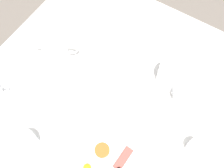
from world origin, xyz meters
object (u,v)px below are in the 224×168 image
object	(u,v)px
knife_by_plate	(223,59)
spoon_for_tea	(219,114)
teapot_far	(55,47)
creamer_jug	(196,147)
teapot_near	(172,74)
water_glass_tall	(27,143)
fork_by_plate	(108,72)
napkin_folded	(146,26)

from	to	relation	value
knife_by_plate	spoon_for_tea	xyz separation A→B (m)	(0.08, -0.25, 0.00)
teapot_far	spoon_for_tea	distance (m)	0.73
creamer_jug	teapot_far	bearing A→B (deg)	175.10
teapot_near	water_glass_tall	distance (m)	0.62
water_glass_tall	knife_by_plate	bearing A→B (deg)	57.96
teapot_far	water_glass_tall	world-z (taller)	teapot_far
creamer_jug	fork_by_plate	bearing A→B (deg)	166.84
fork_by_plate	water_glass_tall	bearing A→B (deg)	-100.00
creamer_jug	spoon_for_tea	xyz separation A→B (m)	(0.03, 0.18, -0.03)
knife_by_plate	spoon_for_tea	bearing A→B (deg)	-72.07
fork_by_plate	spoon_for_tea	bearing A→B (deg)	8.94
water_glass_tall	fork_by_plate	distance (m)	0.43
teapot_near	knife_by_plate	size ratio (longest dim) A/B	0.90
teapot_far	creamer_jug	bearing A→B (deg)	145.97
teapot_far	water_glass_tall	distance (m)	0.41
knife_by_plate	fork_by_plate	bearing A→B (deg)	-140.29
napkin_folded	knife_by_plate	size ratio (longest dim) A/B	0.89
teapot_near	napkin_folded	size ratio (longest dim) A/B	1.01
fork_by_plate	spoon_for_tea	xyz separation A→B (m)	(0.48, 0.08, 0.00)
teapot_far	spoon_for_tea	xyz separation A→B (m)	(0.72, 0.12, -0.06)
water_glass_tall	fork_by_plate	bearing A→B (deg)	80.00
teapot_far	water_glass_tall	size ratio (longest dim) A/B	2.04
creamer_jug	knife_by_plate	distance (m)	0.44
creamer_jug	spoon_for_tea	size ratio (longest dim) A/B	0.64
water_glass_tall	napkin_folded	bearing A→B (deg)	82.55
teapot_near	fork_by_plate	distance (m)	0.27
fork_by_plate	knife_by_plate	bearing A→B (deg)	39.71
creamer_jug	knife_by_plate	xyz separation A→B (m)	(-0.06, 0.44, -0.03)
napkin_folded	spoon_for_tea	size ratio (longest dim) A/B	1.30
teapot_far	fork_by_plate	xyz separation A→B (m)	(0.24, 0.05, -0.06)
teapot_near	knife_by_plate	world-z (taller)	teapot_near
teapot_near	napkin_folded	bearing A→B (deg)	12.47
water_glass_tall	creamer_jug	xyz separation A→B (m)	(0.53, 0.32, -0.01)
creamer_jug	knife_by_plate	size ratio (longest dim) A/B	0.44
teapot_near	spoon_for_tea	bearing A→B (deg)	-134.48
water_glass_tall	fork_by_plate	size ratio (longest dim) A/B	0.59
spoon_for_tea	knife_by_plate	bearing A→B (deg)	107.93
fork_by_plate	knife_by_plate	distance (m)	0.52
fork_by_plate	knife_by_plate	xyz separation A→B (m)	(0.40, 0.33, 0.00)
water_glass_tall	teapot_far	bearing A→B (deg)	113.36
water_glass_tall	napkin_folded	world-z (taller)	water_glass_tall
teapot_near	spoon_for_tea	world-z (taller)	teapot_near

